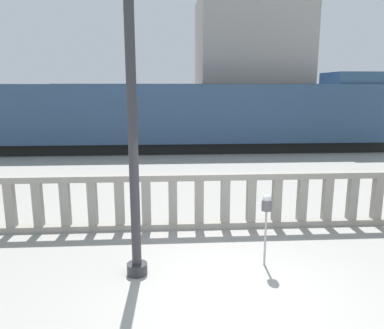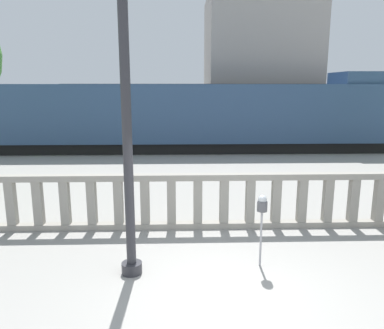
% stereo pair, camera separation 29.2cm
% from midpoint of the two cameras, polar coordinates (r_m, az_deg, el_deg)
% --- Properties ---
extents(ground_plane, '(160.00, 160.00, 0.00)m').
position_cam_midpoint_polar(ground_plane, '(6.43, 6.43, -19.06)').
color(ground_plane, gray).
extents(balustrade, '(15.01, 0.24, 1.31)m').
position_cam_midpoint_polar(balustrade, '(8.82, 3.85, -5.61)').
color(balustrade, gray).
rests_on(balustrade, ground).
extents(lamppost, '(0.37, 0.37, 6.32)m').
position_cam_midpoint_polar(lamppost, '(6.26, -8.72, 9.70)').
color(lamppost, '#2D2D33').
rests_on(lamppost, ground).
extents(parking_meter, '(0.19, 0.19, 1.38)m').
position_cam_midpoint_polar(parking_meter, '(6.98, 11.82, -6.60)').
color(parking_meter, '#99999E').
rests_on(parking_meter, ground).
extents(train_near, '(23.75, 2.83, 4.00)m').
position_cam_midpoint_polar(train_near, '(19.31, -3.43, 7.34)').
color(train_near, black).
rests_on(train_near, ground).
extents(train_far, '(26.09, 3.10, 4.07)m').
position_cam_midpoint_polar(train_far, '(29.53, 7.58, 8.88)').
color(train_far, black).
rests_on(train_far, ground).
extents(building_block, '(9.19, 8.87, 11.02)m').
position_cam_midpoint_polar(building_block, '(35.32, 10.30, 15.25)').
color(building_block, gray).
rests_on(building_block, ground).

